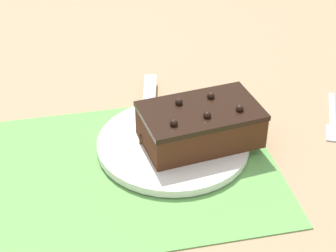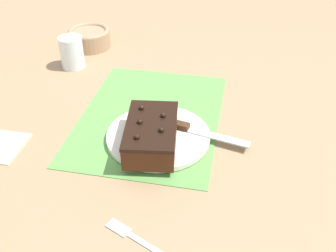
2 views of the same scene
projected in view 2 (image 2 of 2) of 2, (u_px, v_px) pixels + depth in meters
ground_plane at (150, 117)px, 0.98m from camera, size 3.00×3.00×0.00m
placemat_woven at (150, 116)px, 0.98m from camera, size 0.46×0.34×0.00m
cake_plate at (158, 136)px, 0.90m from camera, size 0.24×0.24×0.01m
chocolate_cake at (151, 134)px, 0.85m from camera, size 0.19×0.13×0.07m
serving_knife at (189, 128)px, 0.91m from camera, size 0.07×0.21×0.01m
drinking_glass at (72, 52)px, 1.17m from camera, size 0.07×0.07×0.09m
small_bowl at (89, 37)px, 1.29m from camera, size 0.14×0.14×0.06m
folded_napkin at (2, 146)px, 0.88m from camera, size 0.11×0.09×0.01m
dessert_fork at (135, 238)px, 0.68m from camera, size 0.08×0.14×0.01m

